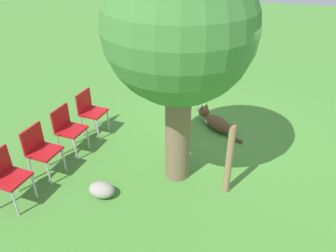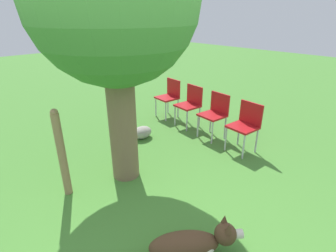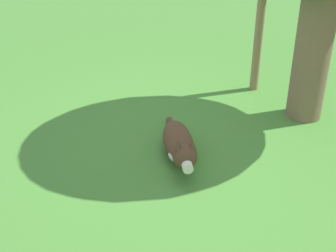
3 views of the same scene
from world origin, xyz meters
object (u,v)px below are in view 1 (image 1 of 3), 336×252
at_px(oak_tree, 180,31).
at_px(red_chair_0, 90,109).
at_px(red_chair_1, 67,127).
at_px(red_chair_3, 6,174).
at_px(dog, 215,121).
at_px(fence_post, 229,159).
at_px(red_chair_2, 40,148).

bearing_deg(oak_tree, red_chair_0, -21.90).
xyz_separation_m(red_chair_1, red_chair_3, (0.13, 1.40, 0.00)).
bearing_deg(dog, oak_tree, 114.35).
distance_m(fence_post, red_chair_3, 3.20).
bearing_deg(red_chair_1, red_chair_3, -90.11).
bearing_deg(red_chair_3, red_chair_1, 89.89).
height_order(fence_post, red_chair_2, fence_post).
distance_m(fence_post, red_chair_2, 2.96).
xyz_separation_m(dog, red_chair_0, (2.31, 0.86, 0.37)).
bearing_deg(red_chair_3, oak_tree, 36.47).
relative_size(dog, red_chair_1, 1.21).
bearing_deg(dog, fence_post, 141.08).
bearing_deg(red_chair_0, oak_tree, -16.75).
bearing_deg(red_chair_0, fence_post, -13.92).
relative_size(oak_tree, red_chair_2, 3.96).
relative_size(dog, red_chair_2, 1.21).
distance_m(dog, red_chair_3, 3.89).
bearing_deg(oak_tree, dog, -101.88).
xyz_separation_m(oak_tree, red_chair_1, (2.03, -0.09, -1.84)).
distance_m(red_chair_0, red_chair_1, 0.70).
xyz_separation_m(red_chair_1, red_chair_2, (0.06, 0.70, 0.00)).
xyz_separation_m(dog, red_chair_1, (2.37, 1.56, 0.37)).
xyz_separation_m(fence_post, red_chair_0, (2.79, -0.97, -0.10)).
distance_m(red_chair_0, red_chair_3, 2.11).
height_order(fence_post, red_chair_3, fence_post).
height_order(red_chair_2, red_chair_3, same).
height_order(oak_tree, fence_post, oak_tree).
relative_size(fence_post, red_chair_1, 1.41).
xyz_separation_m(dog, fence_post, (-0.48, 1.82, 0.46)).
height_order(red_chair_0, red_chair_2, same).
relative_size(dog, fence_post, 0.86).
height_order(fence_post, red_chair_1, fence_post).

